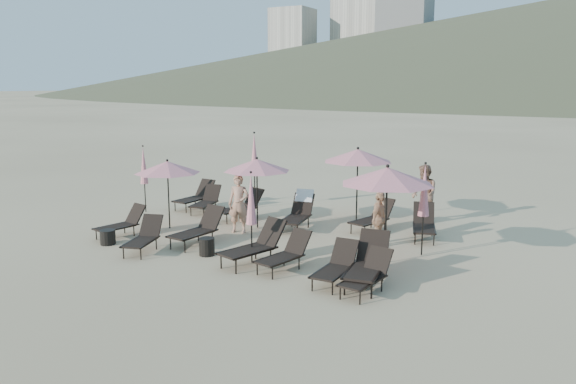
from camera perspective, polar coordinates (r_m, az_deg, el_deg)
The scene contains 29 objects.
ground at distance 14.47m, azimuth -6.01°, elevation -6.63°, with size 800.00×800.00×0.00m, color #D6BA8C.
hotel_skyline at distance 300.91m, azimuth 8.72°, elevation 14.44°, with size 109.00×82.00×55.00m.
lounger_0 at distance 16.97m, azimuth -16.51°, elevation -3.01°, with size 0.87×1.58×0.86m.
lounger_1 at distance 15.28m, azimuth -14.44°, elevation -4.40°, with size 0.99×1.61×0.86m.
lounger_2 at distance 15.63m, azimuth -9.09°, elevation -3.66°, with size 0.84×1.77×0.98m.
lounger_3 at distance 13.82m, azimuth -3.40°, elevation -5.36°, with size 1.17×1.90×1.02m.
lounger_4 at distance 13.36m, azimuth -0.30°, elevation -6.23°, with size 0.89×1.60×0.87m.
lounger_5 at distance 12.07m, azimuth 8.05°, elevation -8.29°, with size 0.78×1.54×0.85m.
lounger_6 at distance 20.26m, azimuth -9.37°, elevation -0.39°, with size 0.77×1.71×0.95m.
lounger_7 at distance 19.59m, azimuth -8.31°, elevation -0.85°, with size 0.85×1.59×0.87m.
lounger_8 at distance 18.41m, azimuth -4.76°, elevation -1.40°, with size 1.15×1.77×0.95m.
lounger_9 at distance 17.15m, azimuth 1.06°, elevation -1.99°, with size 0.91×1.85×1.11m.
lounger_10 at distance 17.07m, azimuth 8.66°, elevation -2.51°, with size 1.03×1.70×0.92m.
lounger_11 at distance 16.55m, azimuth 13.65°, elevation -3.10°, with size 1.04×1.71×0.92m.
lounger_12 at distance 12.53m, azimuth 4.89°, elevation -7.44°, with size 0.59×1.51×0.87m.
lounger_13 at distance 12.55m, azimuth 8.08°, elevation -7.08°, with size 0.92×1.90×1.05m.
umbrella_open_0 at distance 17.29m, azimuth -12.15°, elevation 2.47°, with size 1.99×1.99×2.14m.
umbrella_open_1 at distance 16.99m, azimuth -3.18°, elevation 2.74°, with size 2.05×2.05×2.20m.
umbrella_open_2 at distance 13.66m, azimuth 10.06°, elevation 1.61°, with size 2.29×2.29×2.47m.
umbrella_open_3 at distance 18.01m, azimuth 7.10°, elevation 3.70°, with size 2.23×2.23×2.40m.
umbrella_closed_0 at distance 13.62m, azimuth -3.76°, elevation -0.76°, with size 0.27×0.27×2.30m.
umbrella_closed_1 at distance 14.61m, azimuth 13.68°, elevation 0.12°, with size 0.28×0.28×2.43m.
umbrella_closed_2 at distance 19.81m, azimuth -14.45°, elevation 2.61°, with size 0.27×0.27×2.32m.
umbrella_closed_3 at distance 19.91m, azimuth -3.44°, elevation 3.77°, with size 0.32×0.32×2.73m.
side_table_0 at distance 16.27m, azimuth -17.84°, elevation -4.40°, with size 0.42×0.42×0.41m, color black.
side_table_1 at distance 14.67m, azimuth -8.24°, elevation -5.51°, with size 0.41×0.41×0.46m, color black.
beachgoer_a at distance 16.66m, azimuth -5.02°, elevation -1.21°, with size 0.63×0.42×1.73m, color tan.
beachgoer_b at distance 18.29m, azimuth 13.66°, elevation -0.19°, with size 0.91×0.71×1.86m, color #8C5F48.
beachgoer_c at distance 15.30m, azimuth 9.23°, elevation -2.77°, with size 0.90×0.37×1.54m, color tan.
Camera 1 is at (7.82, -11.39, 4.31)m, focal length 35.00 mm.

